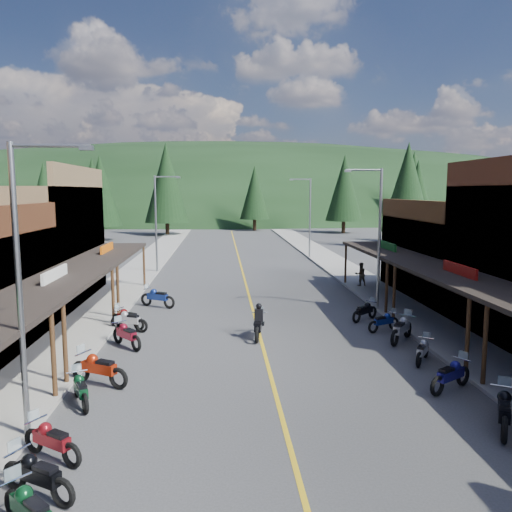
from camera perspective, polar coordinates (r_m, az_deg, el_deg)
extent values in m
plane|color=#38383A|center=(20.53, 1.18, -11.77)|extent=(220.00, 220.00, 0.00)
cube|color=gold|center=(39.92, -1.42, -2.29)|extent=(0.15, 90.00, 0.01)
cube|color=gray|center=(40.46, -13.84, -2.27)|extent=(3.40, 94.00, 0.15)
cube|color=gray|center=(41.22, 10.76, -2.01)|extent=(3.40, 94.00, 0.15)
cylinder|color=#472D19|center=(17.61, -22.15, -10.48)|extent=(0.16, 0.16, 3.00)
cube|color=#3F2111|center=(22.91, -25.44, -2.46)|extent=(0.30, 9.00, 6.20)
cube|color=black|center=(22.43, -21.97, -2.74)|extent=(3.20, 9.00, 0.18)
cylinder|color=#472D19|center=(18.70, -21.01, -9.38)|extent=(0.16, 0.16, 3.00)
cylinder|color=#472D19|center=(26.02, -16.02, -4.50)|extent=(0.16, 0.16, 3.00)
cube|color=silver|center=(22.40, -21.99, -2.23)|extent=(0.12, 3.00, 0.70)
cube|color=brown|center=(33.12, -25.67, 1.07)|extent=(8.00, 10.20, 7.00)
cube|color=brown|center=(31.84, -19.28, 2.25)|extent=(0.30, 10.20, 8.20)
cube|color=black|center=(31.60, -16.66, 0.31)|extent=(3.20, 10.20, 0.18)
cylinder|color=#472D19|center=(27.17, -15.50, -3.98)|extent=(0.16, 0.16, 3.00)
cylinder|color=#472D19|center=(35.91, -12.68, -1.15)|extent=(0.16, 0.16, 3.00)
cube|color=#CC590C|center=(31.58, -16.67, 0.67)|extent=(0.12, 3.00, 0.70)
cylinder|color=#472D19|center=(19.00, 24.70, -9.30)|extent=(0.16, 0.16, 3.00)
cube|color=#562B19|center=(24.30, 25.39, 0.45)|extent=(0.30, 9.00, 8.20)
cube|color=black|center=(23.77, 22.20, -2.20)|extent=(3.20, 9.00, 0.18)
cylinder|color=#472D19|center=(20.02, 23.04, -8.38)|extent=(0.16, 0.16, 3.00)
cylinder|color=#472D19|center=(26.99, 15.52, -4.06)|extent=(0.16, 0.16, 3.00)
cube|color=#B2140F|center=(23.74, 22.22, -1.72)|extent=(0.12, 3.00, 0.70)
cube|color=#4C2D16|center=(34.69, 23.05, -0.20)|extent=(8.00, 10.20, 5.00)
cube|color=#4C2D16|center=(33.05, 17.15, 0.76)|extent=(0.30, 10.20, 6.20)
cube|color=black|center=(32.56, 14.77, 0.58)|extent=(3.20, 10.20, 0.18)
cylinder|color=#472D19|center=(28.10, 14.71, -3.58)|extent=(0.16, 0.16, 3.00)
cylinder|color=#472D19|center=(36.61, 10.21, -0.92)|extent=(0.16, 0.16, 3.00)
cube|color=#14591E|center=(32.54, 14.78, 0.93)|extent=(0.12, 3.00, 0.70)
cylinder|color=gray|center=(14.59, -25.41, -4.17)|extent=(0.16, 0.16, 8.00)
cylinder|color=gray|center=(14.04, -22.44, 11.57)|extent=(2.00, 0.10, 0.10)
cube|color=gray|center=(13.78, -18.80, 11.62)|extent=(0.35, 0.18, 0.12)
cylinder|color=gray|center=(41.74, -11.37, 3.52)|extent=(0.16, 0.16, 8.00)
cylinder|color=gray|center=(41.55, -10.13, 8.91)|extent=(2.00, 0.10, 0.10)
cube|color=gray|center=(41.46, -8.87, 8.87)|extent=(0.35, 0.18, 0.12)
cylinder|color=gray|center=(28.84, 13.92, 1.75)|extent=(0.16, 0.16, 8.00)
cylinder|color=gray|center=(28.44, 12.22, 9.59)|extent=(2.00, 0.10, 0.10)
cube|color=gray|center=(28.20, 10.44, 9.55)|extent=(0.35, 0.18, 0.12)
cylinder|color=gray|center=(50.17, 6.18, 4.26)|extent=(0.16, 0.16, 8.00)
cylinder|color=gray|center=(49.94, 5.10, 8.73)|extent=(2.00, 0.10, 0.10)
cube|color=gray|center=(49.81, 4.07, 8.69)|extent=(0.35, 0.18, 0.12)
ellipsoid|color=black|center=(154.46, -3.38, 4.93)|extent=(310.00, 140.00, 60.00)
cylinder|color=black|center=(92.21, -18.00, 3.50)|extent=(0.60, 0.60, 2.00)
cone|color=black|center=(92.03, -18.16, 7.39)|extent=(5.88, 5.88, 10.50)
cylinder|color=black|center=(77.95, -10.09, 3.10)|extent=(0.60, 0.60, 2.00)
cone|color=black|center=(77.75, -10.21, 8.25)|extent=(6.72, 6.72, 12.00)
cylinder|color=black|center=(85.69, -0.16, 3.60)|extent=(0.60, 0.60, 2.00)
cone|color=black|center=(85.50, -0.16, 7.27)|extent=(5.04, 5.04, 9.00)
cylinder|color=black|center=(81.94, 9.96, 3.31)|extent=(0.60, 0.60, 2.00)
cone|color=black|center=(81.73, 10.06, 7.68)|extent=(5.88, 5.88, 10.50)
cylinder|color=black|center=(98.23, 17.37, 3.75)|extent=(0.60, 0.60, 2.00)
cone|color=black|center=(98.07, 17.53, 7.83)|extent=(6.72, 6.72, 12.00)
cylinder|color=black|center=(96.20, 25.80, 3.28)|extent=(0.60, 0.60, 2.00)
cone|color=black|center=(96.03, 25.99, 6.55)|extent=(5.04, 5.04, 9.00)
cylinder|color=black|center=(100.15, -21.63, 3.63)|extent=(0.60, 0.60, 2.00)
cone|color=black|center=(99.98, -21.81, 7.20)|extent=(5.88, 5.88, 10.50)
cylinder|color=black|center=(62.92, -22.77, 1.62)|extent=(0.60, 0.60, 2.00)
cone|color=black|center=(62.66, -23.00, 6.17)|extent=(4.48, 4.48, 8.00)
cylinder|color=black|center=(69.52, 17.76, 2.34)|extent=(0.60, 0.60, 2.00)
cone|color=black|center=(69.28, 17.94, 6.79)|extent=(4.93, 4.93, 8.80)
cylinder|color=black|center=(71.41, -17.17, 2.49)|extent=(0.60, 0.60, 2.00)
cone|color=black|center=(71.18, -17.35, 7.15)|extent=(5.38, 5.38, 9.60)
cylinder|color=black|center=(61.57, 16.71, 1.77)|extent=(0.60, 0.60, 2.00)
cone|color=black|center=(61.30, 16.93, 7.54)|extent=(5.82, 5.82, 10.40)
imported|color=brown|center=(35.69, 11.86, -2.04)|extent=(0.86, 0.58, 1.65)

